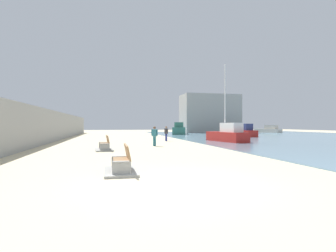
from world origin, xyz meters
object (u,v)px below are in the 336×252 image
Objects in this scene: bench_near at (121,166)px; person_standing at (155,135)px; boat_far_left at (179,130)px; boat_mid_bay at (228,134)px; boat_distant at (241,132)px; person_walking at (166,133)px; bench_far at (105,147)px; boat_far_right at (268,130)px.

person_standing reaches higher than bench_near.
boat_mid_bay is at bearing -91.88° from boat_far_left.
boat_distant reaches higher than bench_near.
person_standing is 25.91m from boat_far_left.
bench_near is 29.56m from boat_distant.
person_walking is 0.20× the size of boat_mid_bay.
bench_near is 18.03m from boat_mid_bay.
person_walking is (5.17, 16.83, 0.64)m from bench_near.
bench_far is 0.36× the size of boat_far_right.
bench_far is (-0.75, 8.39, 0.00)m from bench_near.
bench_far is 1.41× the size of person_standing.
person_standing is 0.20× the size of boat_far_left.
boat_mid_bay is 0.98× the size of boat_far_left.
bench_near is 11.46m from person_standing.
boat_mid_bay is (10.76, 14.46, 0.51)m from bench_near.
person_standing is 0.30× the size of boat_distant.
person_walking is at bearing 72.92° from bench_near.
bench_far is at bearing -125.05° from person_walking.
boat_far_left reaches higher than bench_far.
boat_distant reaches higher than person_walking.
boat_mid_bay is (5.59, -2.37, -0.13)m from person_walking.
bench_far is 1.43× the size of person_walking.
boat_mid_bay is at bearing -129.51° from boat_far_right.
boat_far_left is at bearing 70.98° from person_standing.
bench_near and bench_far have the same top height.
person_standing is (-2.16, -5.79, 0.02)m from person_walking.
bench_near is 0.35× the size of boat_far_right.
boat_far_left is at bearing 71.44° from person_walking.
bench_far is 46.06m from boat_far_right.
person_walking is at bearing 69.51° from person_standing.
person_standing is at bearing -156.21° from boat_mid_bay.
person_walking is 0.98× the size of person_standing.
person_standing is 41.52m from boat_far_right.
boat_far_right is (21.49, 26.06, -0.13)m from boat_mid_bay.
boat_far_right is 22.32m from boat_distant.
person_walking is 35.98m from boat_far_right.
boat_far_right is 0.77× the size of boat_far_left.
person_standing is at bearing -134.77° from boat_far_right.
boat_far_right is (32.25, 40.52, 0.38)m from bench_near.
person_walking is at bearing -138.82° from boat_far_right.
boat_far_left reaches higher than boat_far_right.
boat_far_right is (27.08, 23.69, -0.26)m from person_walking.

